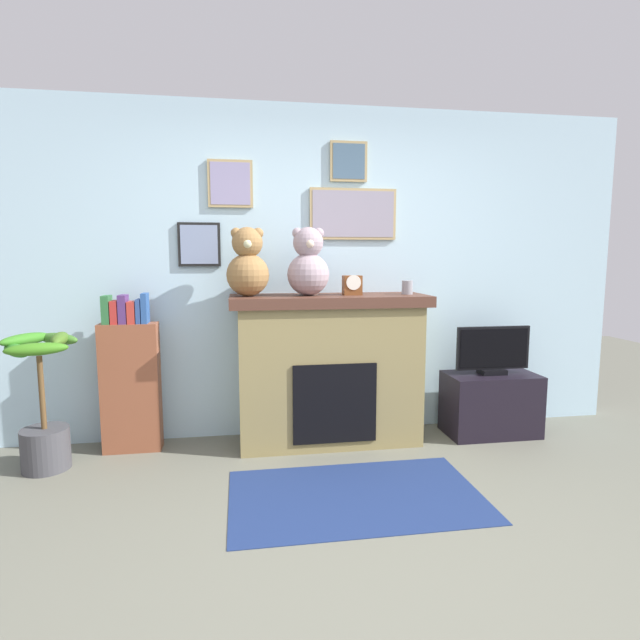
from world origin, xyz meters
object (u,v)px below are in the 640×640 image
(potted_plant, at_px, (44,412))
(teddy_bear_grey, at_px, (308,265))
(television, at_px, (493,351))
(mantel_clock, at_px, (352,285))
(bookshelf, at_px, (130,380))
(tv_stand, at_px, (490,404))
(candle_jar, at_px, (407,287))
(teddy_bear_brown, at_px, (248,265))
(fireplace, at_px, (329,368))

(potted_plant, relative_size, teddy_bear_grey, 1.84)
(television, xyz_separation_m, teddy_bear_grey, (-1.48, 0.03, 0.69))
(television, relative_size, mantel_clock, 3.99)
(bookshelf, bearing_deg, tv_stand, -2.05)
(potted_plant, bearing_deg, candle_jar, 4.34)
(mantel_clock, relative_size, teddy_bear_brown, 0.30)
(candle_jar, height_order, teddy_bear_brown, teddy_bear_brown)
(teddy_bear_grey, bearing_deg, bookshelf, 177.07)
(bookshelf, xyz_separation_m, mantel_clock, (1.64, -0.07, 0.68))
(teddy_bear_grey, bearing_deg, television, -1.33)
(candle_jar, xyz_separation_m, teddy_bear_brown, (-1.21, -0.00, 0.17))
(fireplace, distance_m, television, 1.33)
(mantel_clock, bearing_deg, television, -1.65)
(fireplace, relative_size, candle_jar, 14.05)
(television, relative_size, teddy_bear_brown, 1.21)
(bookshelf, distance_m, teddy_bear_brown, 1.21)
(potted_plant, distance_m, tv_stand, 3.31)
(potted_plant, xyz_separation_m, teddy_bear_brown, (1.37, 0.20, 0.97))
(teddy_bear_brown, bearing_deg, television, -1.02)
(mantel_clock, xyz_separation_m, teddy_bear_brown, (-0.78, 0.00, 0.15))
(teddy_bear_grey, bearing_deg, potted_plant, -173.86)
(fireplace, bearing_deg, bookshelf, 178.10)
(tv_stand, bearing_deg, teddy_bear_grey, 178.73)
(mantel_clock, distance_m, teddy_bear_grey, 0.37)
(tv_stand, height_order, teddy_bear_grey, teddy_bear_grey)
(bookshelf, xyz_separation_m, potted_plant, (-0.51, -0.26, -0.14))
(television, distance_m, teddy_bear_grey, 1.63)
(fireplace, relative_size, teddy_bear_brown, 2.97)
(tv_stand, distance_m, teddy_bear_grey, 1.86)
(tv_stand, relative_size, teddy_bear_grey, 1.43)
(tv_stand, xyz_separation_m, teddy_bear_grey, (-1.48, 0.03, 1.12))
(mantel_clock, height_order, teddy_bear_brown, teddy_bear_brown)
(fireplace, relative_size, tv_stand, 2.06)
(bookshelf, height_order, candle_jar, candle_jar)
(television, height_order, candle_jar, candle_jar)
(potted_plant, distance_m, teddy_bear_brown, 1.69)
(potted_plant, xyz_separation_m, candle_jar, (2.59, 0.20, 0.80))
(potted_plant, distance_m, television, 3.32)
(bookshelf, xyz_separation_m, television, (2.79, -0.10, 0.15))
(bookshelf, bearing_deg, teddy_bear_brown, -4.43)
(potted_plant, relative_size, teddy_bear_brown, 1.86)
(mantel_clock, bearing_deg, fireplace, 173.55)
(tv_stand, bearing_deg, mantel_clock, 178.42)
(candle_jar, relative_size, teddy_bear_grey, 0.21)
(potted_plant, relative_size, mantel_clock, 6.10)
(teddy_bear_brown, distance_m, teddy_bear_grey, 0.44)
(bookshelf, bearing_deg, mantel_clock, -2.38)
(bookshelf, distance_m, television, 2.80)
(teddy_bear_grey, bearing_deg, teddy_bear_brown, 180.00)
(bookshelf, bearing_deg, teddy_bear_grey, -2.93)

